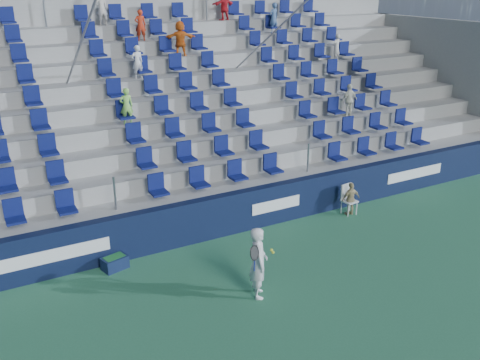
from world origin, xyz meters
name	(u,v)px	position (x,y,z in m)	size (l,w,h in m)	color
ground	(289,286)	(0.00, 0.00, 0.00)	(70.00, 70.00, 0.00)	#32754E
sponsor_wall	(228,214)	(0.00, 3.15, 0.60)	(24.00, 0.32, 1.20)	#0E1735
grandstand	(160,120)	(-0.01, 8.24, 2.13)	(24.00, 8.17, 6.63)	#9B9B96
tennis_player	(258,262)	(-0.84, 0.03, 0.85)	(0.71, 0.73, 1.70)	silver
line_judge_chair	(348,197)	(3.86, 2.65, 0.53)	(0.45, 0.46, 0.93)	white
line_judge	(351,199)	(3.86, 2.50, 0.52)	(0.61, 0.25, 1.04)	tan
ball_bin	(115,262)	(-3.38, 2.75, 0.19)	(0.69, 0.54, 0.34)	#101D3E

